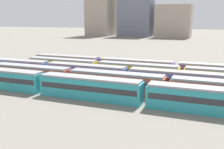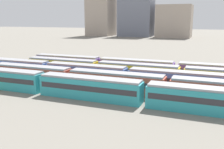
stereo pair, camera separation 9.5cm
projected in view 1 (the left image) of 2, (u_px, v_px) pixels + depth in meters
ground_plane at (50, 78)px, 58.22m from camera, size 600.00×600.00×0.00m
train_track_0 at (90, 88)px, 42.95m from camera, size 55.80×3.06×3.75m
train_track_1 at (116, 82)px, 46.73m from camera, size 55.80×3.06×3.75m
train_track_2 at (176, 81)px, 47.89m from camera, size 93.60×3.06×3.75m
train_track_4 at (136, 67)px, 61.18m from camera, size 55.80×3.06×3.75m
distant_building_0 at (101, 8)px, 203.02m from camera, size 19.06×20.51×43.47m
distant_building_1 at (136, 13)px, 193.73m from camera, size 25.10×17.10×34.44m
distant_building_2 at (174, 21)px, 184.80m from camera, size 24.18×21.85×22.92m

